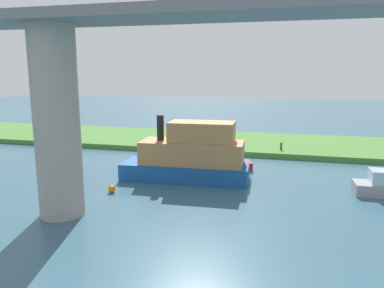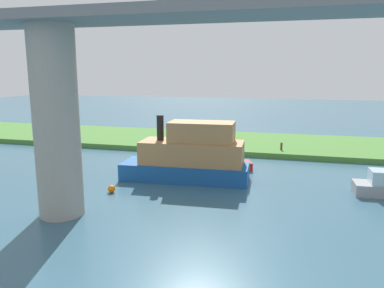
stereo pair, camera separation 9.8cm
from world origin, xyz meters
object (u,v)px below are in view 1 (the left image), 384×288
Objects in this scene: mooring_post at (281,146)px; marker_buoy at (112,189)px; motorboat_white at (190,156)px; houseboat_blue at (224,164)px; person_on_bank at (224,139)px; bridge_pylon at (57,124)px.

mooring_post is 18.00m from marker_buoy.
houseboat_blue is at bearing -119.38° from motorboat_white.
houseboat_blue is 8.98× the size of marker_buoy.
houseboat_blue reaches higher than mooring_post.
houseboat_blue is (-1.32, 7.43, -0.70)m from person_on_bank.
motorboat_white is (-5.09, -8.55, -3.40)m from bridge_pylon.
mooring_post is 1.45× the size of marker_buoy.
motorboat_white reaches higher than person_on_bank.
mooring_post reaches higher than marker_buoy.
mooring_post is at bearing 173.94° from person_on_bank.
bridge_pylon is 2.30× the size of houseboat_blue.
mooring_post is at bearing -121.61° from motorboat_white.
bridge_pylon reaches higher than houseboat_blue.
houseboat_blue is at bearing 57.29° from mooring_post.
marker_buoy is at bearing 45.44° from motorboat_white.
bridge_pylon is 20.66× the size of marker_buoy.
motorboat_white is 2.11× the size of houseboat_blue.
mooring_post is (-11.43, -18.85, -4.30)m from bridge_pylon.
person_on_bank reaches higher than mooring_post.
motorboat_white is at bearing -120.77° from bridge_pylon.
bridge_pylon is 1.09× the size of motorboat_white.
houseboat_blue is (-1.96, -3.47, -1.27)m from motorboat_white.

